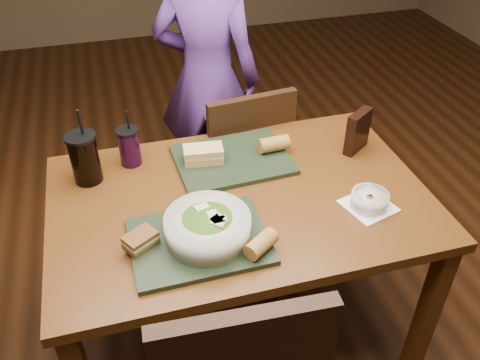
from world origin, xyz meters
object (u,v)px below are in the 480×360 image
(soup_bowl, at_px, (370,200))
(baguette_near, at_px, (261,244))
(baguette_far, at_px, (274,144))
(cup_cola, at_px, (85,158))
(diner, at_px, (207,79))
(sandwich_near, at_px, (141,240))
(tray_near, at_px, (199,241))
(tray_far, at_px, (232,160))
(chair_far, at_px, (245,164))
(sandwich_far, at_px, (203,154))
(dining_table, at_px, (240,216))
(salad_bowl, at_px, (208,226))
(chip_bag, at_px, (358,131))
(cup_berry, at_px, (129,146))

(soup_bowl, height_order, baguette_near, baguette_near)
(baguette_far, relative_size, cup_cola, 0.40)
(diner, relative_size, sandwich_near, 12.52)
(sandwich_near, relative_size, cup_cola, 0.40)
(tray_near, relative_size, cup_cola, 1.44)
(cup_cola, bearing_deg, tray_far, -3.24)
(chair_far, distance_m, cup_cola, 0.81)
(soup_bowl, distance_m, cup_cola, 0.99)
(diner, bearing_deg, baguette_far, 122.19)
(chair_far, height_order, sandwich_far, chair_far)
(dining_table, bearing_deg, diner, 84.13)
(chair_far, xyz_separation_m, soup_bowl, (0.23, -0.69, 0.28))
(salad_bowl, bearing_deg, diner, 77.52)
(baguette_near, bearing_deg, chip_bag, 40.21)
(sandwich_far, bearing_deg, cup_berry, 162.08)
(cup_cola, bearing_deg, cup_berry, 22.02)
(chair_far, distance_m, tray_far, 0.43)
(sandwich_far, xyz_separation_m, cup_berry, (-0.26, 0.08, 0.03))
(tray_far, bearing_deg, sandwich_far, 174.69)
(diner, xyz_separation_m, chip_bag, (0.42, -0.80, 0.10))
(diner, xyz_separation_m, baguette_near, (-0.11, -1.25, 0.06))
(dining_table, distance_m, baguette_far, 0.32)
(sandwich_near, distance_m, baguette_far, 0.67)
(sandwich_far, bearing_deg, soup_bowl, -38.74)
(dining_table, distance_m, chair_far, 0.57)
(tray_far, xyz_separation_m, baguette_near, (-0.04, -0.50, 0.04))
(dining_table, xyz_separation_m, tray_near, (-0.18, -0.19, 0.10))
(dining_table, bearing_deg, chair_far, 71.72)
(tray_far, relative_size, chip_bag, 2.54)
(chair_far, height_order, baguette_near, chair_far)
(baguette_near, distance_m, cup_cola, 0.72)
(chair_far, height_order, sandwich_near, chair_far)
(diner, relative_size, baguette_near, 13.61)
(salad_bowl, height_order, sandwich_far, salad_bowl)
(dining_table, bearing_deg, baguette_far, 47.74)
(sandwich_far, xyz_separation_m, baguette_near, (0.06, -0.51, -0.00))
(baguette_far, bearing_deg, soup_bowl, -61.40)
(chair_far, distance_m, cup_berry, 0.65)
(salad_bowl, height_order, cup_berry, cup_berry)
(dining_table, relative_size, soup_bowl, 6.85)
(dining_table, xyz_separation_m, soup_bowl, (0.40, -0.17, 0.12))
(tray_near, relative_size, tray_far, 1.00)
(cup_cola, bearing_deg, dining_table, -25.48)
(sandwich_far, bearing_deg, sandwich_near, -125.62)
(salad_bowl, bearing_deg, sandwich_near, 175.94)
(salad_bowl, xyz_separation_m, baguette_far, (0.35, 0.40, -0.02))
(chair_far, height_order, salad_bowl, chair_far)
(tray_near, bearing_deg, dining_table, 45.78)
(sandwich_near, xyz_separation_m, baguette_far, (0.55, 0.39, 0.01))
(tray_near, height_order, sandwich_near, sandwich_near)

